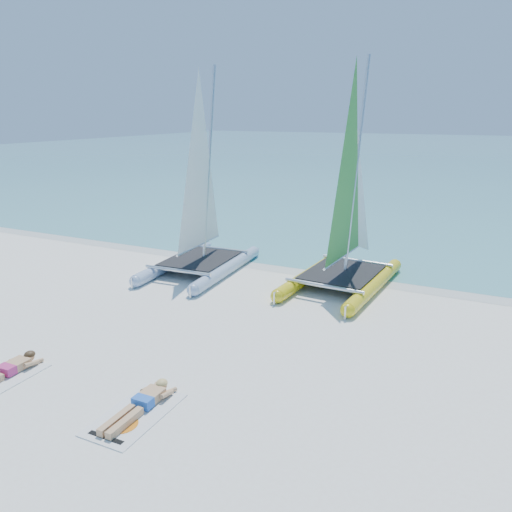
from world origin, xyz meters
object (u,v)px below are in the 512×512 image
Objects in this scene: sunbather_a at (5,371)px; towel_b at (135,414)px; catamaran_blue at (200,210)px; catamaran_yellow at (351,212)px; sunbather_b at (142,403)px.

towel_b is at bearing 1.18° from sunbather_a.
catamaran_yellow reaches higher than catamaran_blue.
sunbather_b is at bearing 4.56° from sunbather_a.
catamaran_blue is 8.09m from sunbather_a.
catamaran_yellow is 9.18m from towel_b.
sunbather_b is (-1.39, -8.61, -2.11)m from catamaran_yellow.
catamaran_yellow is at bearing 81.05° from towel_b.
sunbather_b is (3.24, 0.26, 0.00)m from sunbather_a.
catamaran_yellow is 3.82× the size of towel_b.
catamaran_yellow reaches higher than towel_b.
towel_b is at bearing -94.68° from catamaran_yellow.
towel_b is 1.07× the size of sunbather_b.
catamaran_blue reaches higher than sunbather_b.
catamaran_yellow reaches higher than sunbather_b.
sunbather_b is (3.40, -7.59, -1.94)m from catamaran_blue.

